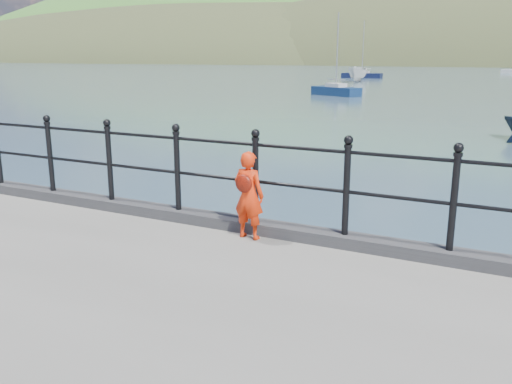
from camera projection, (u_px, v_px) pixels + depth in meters
The scene contains 7 objects.
ground at pixel (223, 289), 7.70m from camera, with size 600.00×600.00×0.00m, color #2D4251.
kerb at pixel (216, 220), 7.30m from camera, with size 60.00×0.30×0.15m, color #28282B.
railing at pixel (215, 166), 7.12m from camera, with size 18.11×0.11×1.20m.
child at pixel (249, 195), 6.69m from camera, with size 0.42×0.33×1.11m.
launch_white at pixel (358, 74), 65.29m from camera, with size 1.88×4.99×1.93m, color silver.
sailboat_left at pixel (362, 76), 77.28m from camera, with size 5.64×1.76×8.07m.
sailboat_port at pixel (336, 91), 44.05m from camera, with size 4.61×3.26×6.68m.
Camera 1 is at (3.63, -6.14, 3.24)m, focal length 38.00 mm.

